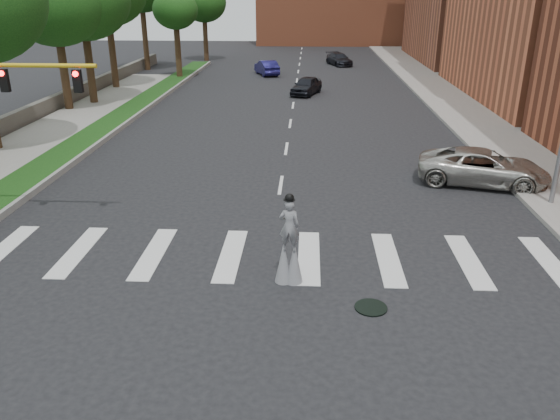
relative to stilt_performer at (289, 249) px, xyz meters
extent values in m
plane|color=black|center=(-0.69, 0.65, -1.07)|extent=(160.00, 160.00, 0.00)
cube|color=#143B10|center=(-12.19, 20.65, -0.94)|extent=(2.00, 60.00, 0.25)
cube|color=gray|center=(-11.14, 20.65, -0.93)|extent=(0.20, 60.00, 0.28)
cube|color=gray|center=(11.81, 25.65, -0.98)|extent=(5.00, 90.00, 0.18)
cube|color=#524E46|center=(-17.69, 22.65, -0.52)|extent=(0.50, 56.00, 1.10)
cylinder|color=black|center=(2.31, -1.35, -1.05)|extent=(0.90, 0.90, 0.04)
cylinder|color=gold|center=(-9.09, 3.65, 4.73)|extent=(5.20, 0.14, 0.14)
cube|color=black|center=(-9.69, 3.65, 4.23)|extent=(0.28, 0.18, 0.75)
cylinder|color=#FF0C0C|center=(-9.69, 3.55, 4.48)|extent=(0.18, 0.06, 0.18)
cube|color=black|center=(-7.19, 3.65, 4.23)|extent=(0.28, 0.18, 0.75)
cylinder|color=#FF0C0C|center=(-7.19, 3.55, 4.48)|extent=(0.18, 0.06, 0.18)
cylinder|color=#352315|center=(0.16, -0.01, -0.56)|extent=(0.07, 0.07, 1.02)
cylinder|color=#352315|center=(-0.16, 0.01, -0.56)|extent=(0.07, 0.07, 1.02)
cone|color=slate|center=(0.16, -0.01, -0.43)|extent=(0.52, 0.52, 1.28)
cone|color=slate|center=(-0.16, 0.01, -0.43)|extent=(0.52, 0.52, 1.28)
imported|color=slate|center=(0.00, 0.00, 0.75)|extent=(0.61, 0.43, 1.60)
sphere|color=black|center=(0.00, 0.00, 1.61)|extent=(0.26, 0.26, 0.26)
cylinder|color=black|center=(0.00, 0.00, 1.56)|extent=(0.34, 0.34, 0.02)
cube|color=yellow|center=(0.01, 0.14, 1.19)|extent=(0.22, 0.05, 0.10)
imported|color=#B2AFA8|center=(8.31, 9.28, -0.29)|extent=(6.09, 3.90, 1.56)
imported|color=black|center=(0.26, 31.24, -0.35)|extent=(2.94, 4.56, 1.44)
imported|color=navy|center=(-3.84, 42.08, -0.34)|extent=(2.96, 4.70, 1.46)
imported|color=black|center=(3.85, 50.01, -0.40)|extent=(3.29, 4.99, 1.34)
cylinder|color=#352315|center=(-16.65, 23.76, 1.71)|extent=(0.56, 0.56, 5.56)
ellipsoid|color=#123911|center=(-16.65, 23.76, 6.10)|extent=(6.45, 6.45, 5.48)
cylinder|color=#352315|center=(-16.39, 33.13, 2.09)|extent=(0.56, 0.56, 6.33)
cylinder|color=#352315|center=(-17.00, 45.24, 2.45)|extent=(0.56, 0.56, 7.03)
cylinder|color=#352315|center=(-12.10, 39.07, 1.57)|extent=(0.56, 0.56, 5.28)
ellipsoid|color=#123911|center=(-12.10, 39.07, 5.25)|extent=(4.19, 4.19, 3.56)
cylinder|color=#352315|center=(-12.07, 53.58, 1.58)|extent=(0.56, 0.56, 5.31)
ellipsoid|color=#123911|center=(-12.07, 53.58, 5.56)|extent=(5.29, 5.29, 4.49)
cylinder|color=#352315|center=(-15.75, 26.20, 1.83)|extent=(0.56, 0.56, 5.80)
camera|label=1|loc=(0.49, -14.34, 7.08)|focal=35.00mm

